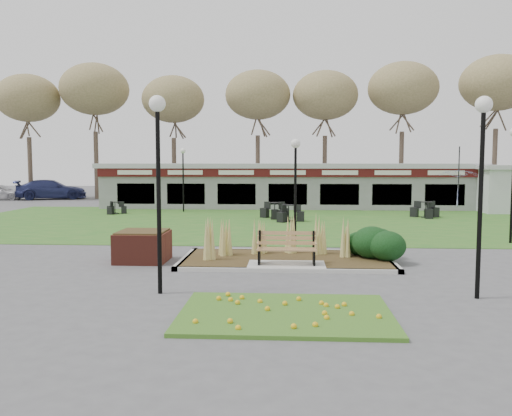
# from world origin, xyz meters

# --- Properties ---
(ground) EXTENTS (100.00, 100.00, 0.00)m
(ground) POSITION_xyz_m (0.00, 0.00, 0.00)
(ground) COLOR #515154
(ground) RESTS_ON ground
(lawn) EXTENTS (34.00, 16.00, 0.02)m
(lawn) POSITION_xyz_m (0.00, 12.00, 0.01)
(lawn) COLOR #286720
(lawn) RESTS_ON ground
(flower_bed) EXTENTS (4.20, 3.00, 0.16)m
(flower_bed) POSITION_xyz_m (0.00, -4.60, 0.07)
(flower_bed) COLOR #3A611B
(flower_bed) RESTS_ON ground
(planting_bed) EXTENTS (6.75, 3.40, 1.27)m
(planting_bed) POSITION_xyz_m (1.27, 1.35, 0.37)
(planting_bed) COLOR #352615
(planting_bed) RESTS_ON ground
(park_bench) EXTENTS (1.70, 0.66, 0.93)m
(park_bench) POSITION_xyz_m (0.00, 0.25, 0.59)
(park_bench) COLOR olive
(park_bench) RESTS_ON ground
(brick_planter) EXTENTS (1.50, 1.50, 0.95)m
(brick_planter) POSITION_xyz_m (-4.40, 1.00, 0.48)
(brick_planter) COLOR maroon
(brick_planter) RESTS_ON ground
(food_pavilion) EXTENTS (24.60, 3.40, 2.90)m
(food_pavilion) POSITION_xyz_m (0.00, 19.96, 1.48)
(food_pavilion) COLOR gray
(food_pavilion) RESTS_ON ground
(tree_backdrop) EXTENTS (47.24, 5.24, 10.36)m
(tree_backdrop) POSITION_xyz_m (0.00, 28.00, 8.36)
(tree_backdrop) COLOR #47382B
(tree_backdrop) RESTS_ON ground
(lamp_post_near_left) EXTENTS (0.38, 0.38, 4.55)m
(lamp_post_near_left) POSITION_xyz_m (-2.92, -2.94, 3.32)
(lamp_post_near_left) COLOR black
(lamp_post_near_left) RESTS_ON ground
(lamp_post_near_right) EXTENTS (0.37, 0.37, 4.48)m
(lamp_post_near_right) POSITION_xyz_m (4.28, -2.97, 3.27)
(lamp_post_near_right) COLOR black
(lamp_post_near_right) RESTS_ON ground
(lamp_post_mid_right) EXTENTS (0.32, 0.32, 3.82)m
(lamp_post_mid_right) POSITION_xyz_m (0.28, 3.33, 2.78)
(lamp_post_mid_right) COLOR black
(lamp_post_mid_right) RESTS_ON ground
(lamp_post_far_left) EXTENTS (0.32, 0.32, 3.82)m
(lamp_post_far_left) POSITION_xyz_m (-6.27, 17.00, 2.78)
(lamp_post_far_left) COLOR black
(lamp_post_far_left) RESTS_ON ground
(bistro_set_a) EXTENTS (1.26, 1.22, 0.68)m
(bistro_set_a) POSITION_xyz_m (-9.98, 15.51, 0.25)
(bistro_set_a) COLOR black
(bistro_set_a) RESTS_ON ground
(bistro_set_b) EXTENTS (1.58, 1.40, 0.84)m
(bistro_set_b) POSITION_xyz_m (-0.69, 13.60, 0.30)
(bistro_set_b) COLOR black
(bistro_set_b) RESTS_ON ground
(bistro_set_c) EXTENTS (1.40, 1.56, 0.83)m
(bistro_set_c) POSITION_xyz_m (0.06, 12.15, 0.30)
(bistro_set_c) COLOR black
(bistro_set_c) RESTS_ON ground
(bistro_set_d) EXTENTS (1.60, 1.39, 0.85)m
(bistro_set_d) POSITION_xyz_m (7.46, 14.45, 0.30)
(bistro_set_d) COLOR black
(bistro_set_d) RESTS_ON ground
(patio_umbrella) EXTENTS (2.19, 2.24, 2.69)m
(patio_umbrella) POSITION_xyz_m (8.70, 13.00, 1.71)
(patio_umbrella) COLOR black
(patio_umbrella) RESTS_ON ground
(car_silver) EXTENTS (3.88, 1.88, 1.27)m
(car_silver) POSITION_xyz_m (-22.65, 26.06, 0.64)
(car_silver) COLOR #B1B0B5
(car_silver) RESTS_ON ground
(car_black) EXTENTS (4.95, 3.12, 1.54)m
(car_black) POSITION_xyz_m (-8.00, 27.00, 0.77)
(car_black) COLOR black
(car_black) RESTS_ON ground
(car_blue) EXTENTS (5.82, 3.93, 1.57)m
(car_blue) POSITION_xyz_m (-18.91, 27.00, 0.78)
(car_blue) COLOR navy
(car_blue) RESTS_ON ground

